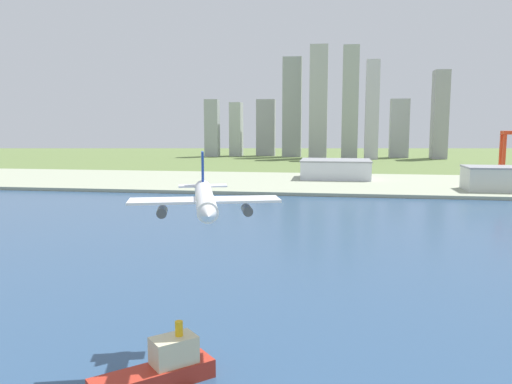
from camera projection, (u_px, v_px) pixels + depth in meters
ground_plane at (302, 234)px, 232.74m from camera, size 2400.00×2400.00×0.00m
water_bay at (292, 272)px, 173.92m from camera, size 840.00×360.00×0.15m
industrial_pier at (317, 183)px, 418.81m from camera, size 840.00×140.00×2.50m
airplane_landing at (205, 199)px, 102.97m from camera, size 31.11×37.78×12.05m
tugboat_small at (160, 369)px, 98.59m from camera, size 21.61×20.39×11.79m
warehouse_main at (336, 169)px, 440.29m from camera, size 58.23×41.87×15.90m
warehouse_annex at (492, 178)px, 362.92m from camera, size 36.98×28.76×16.80m
distant_skyline at (331, 114)px, 728.25m from camera, size 337.13×66.02×154.10m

